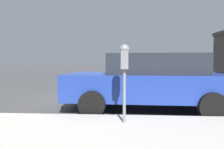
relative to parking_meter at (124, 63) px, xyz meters
name	(u,v)px	position (x,y,z in m)	size (l,w,h in m)	color
ground_plane	(99,100)	(2.69, 0.83, -1.28)	(220.00, 220.00, 0.00)	#424244
parking_meter	(124,63)	(0.00, 0.00, 0.00)	(0.21, 0.19, 1.50)	gray
car_blue	(148,80)	(1.59, -0.68, -0.48)	(2.16, 4.43, 1.52)	navy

